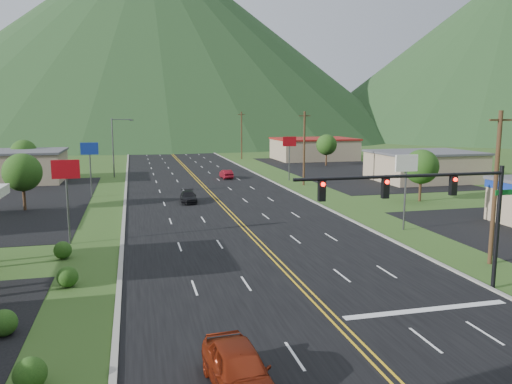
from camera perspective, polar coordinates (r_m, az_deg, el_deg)
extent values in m
cylinder|color=black|center=(30.97, 25.86, -3.72)|extent=(0.24, 0.24, 7.00)
cylinder|color=black|center=(27.02, 16.48, 1.75)|extent=(12.00, 0.18, 0.18)
cube|color=#0C591E|center=(30.88, 26.69, -0.03)|extent=(1.40, 0.06, 0.30)
cube|color=black|center=(28.72, 21.60, 0.69)|extent=(0.35, 0.28, 1.05)
sphere|color=#FF0C05|center=(28.53, 21.85, 1.33)|extent=(0.22, 0.22, 0.22)
cube|color=black|center=(26.61, 14.56, 0.42)|extent=(0.35, 0.28, 1.05)
sphere|color=#FF0C05|center=(26.40, 14.77, 1.11)|extent=(0.22, 0.22, 0.22)
cube|color=black|center=(25.14, 7.52, 0.14)|extent=(0.35, 0.28, 1.05)
sphere|color=#FF0C05|center=(24.92, 7.69, 0.87)|extent=(0.22, 0.22, 0.22)
cylinder|color=#59595E|center=(79.34, -16.02, 4.87)|extent=(0.20, 0.20, 9.00)
cylinder|color=#59595E|center=(79.12, -15.11, 8.01)|extent=(2.88, 0.12, 0.12)
cube|color=#59595E|center=(79.11, -14.06, 7.98)|extent=(0.60, 0.25, 0.18)
cube|color=tan|center=(76.56, 18.68, 2.72)|extent=(14.00, 11.00, 4.00)
cube|color=#4C4C51|center=(76.37, 18.76, 4.32)|extent=(14.40, 11.40, 0.30)
cube|color=tan|center=(106.11, 6.62, 4.84)|extent=(16.00, 12.00, 4.20)
cube|color=maroon|center=(105.97, 6.65, 6.05)|extent=(16.40, 12.40, 0.30)
cylinder|color=#59595E|center=(40.09, -20.67, -2.10)|extent=(0.16, 0.16, 5.00)
cube|color=#A30912|center=(39.63, -20.93, 2.44)|extent=(2.00, 0.18, 1.40)
cylinder|color=#59595E|center=(61.74, -18.36, 1.77)|extent=(0.16, 0.16, 5.00)
cube|color=navy|center=(61.44, -18.51, 4.73)|extent=(2.00, 0.18, 1.40)
cylinder|color=#59595E|center=(43.82, 16.64, -0.98)|extent=(0.16, 0.16, 5.00)
cube|color=white|center=(43.40, 16.83, 3.18)|extent=(2.00, 0.18, 1.40)
cylinder|color=#59595E|center=(72.93, 3.82, 3.28)|extent=(0.16, 0.16, 5.00)
cube|color=#A30912|center=(72.68, 3.84, 5.79)|extent=(2.00, 0.18, 1.40)
cylinder|color=#382314|center=(55.82, -24.98, -0.39)|extent=(0.30, 0.30, 3.00)
sphere|color=#1F4212|center=(55.51, -25.15, 2.05)|extent=(3.84, 3.84, 3.84)
cylinder|color=#382314|center=(83.07, -24.88, 2.47)|extent=(0.30, 0.30, 3.00)
sphere|color=#1F4212|center=(82.86, -25.00, 4.12)|extent=(3.84, 3.84, 3.84)
cylinder|color=#382314|center=(58.73, 18.25, 0.44)|extent=(0.30, 0.30, 3.00)
sphere|color=#1F4212|center=(58.44, 18.37, 2.77)|extent=(3.84, 3.84, 3.84)
cylinder|color=#382314|center=(94.29, 8.03, 3.92)|extent=(0.30, 0.30, 3.00)
sphere|color=#1F4212|center=(94.11, 8.06, 5.37)|extent=(3.84, 3.84, 3.84)
cylinder|color=#382314|center=(35.63, 25.66, 0.32)|extent=(0.28, 0.28, 10.00)
cube|color=#382314|center=(35.30, 26.16, 7.40)|extent=(1.60, 0.12, 0.12)
cylinder|color=#382314|center=(68.15, 5.52, 4.96)|extent=(0.28, 0.28, 10.00)
cube|color=#382314|center=(67.98, 5.58, 8.66)|extent=(1.60, 0.12, 0.12)
cylinder|color=#382314|center=(106.64, -1.67, 6.48)|extent=(0.28, 0.28, 10.00)
cube|color=#382314|center=(106.53, -1.68, 8.84)|extent=(1.60, 0.12, 0.12)
cylinder|color=#382314|center=(145.95, -5.03, 7.16)|extent=(0.28, 0.28, 10.00)
cube|color=#382314|center=(145.87, -5.06, 8.88)|extent=(1.60, 0.12, 0.12)
cone|color=#183418|center=(231.59, -12.05, 17.01)|extent=(220.00, 220.00, 85.00)
cone|color=#183418|center=(244.13, 27.07, 14.05)|extent=(180.00, 180.00, 70.00)
imported|color=maroon|center=(18.76, -1.97, -19.72)|extent=(2.32, 5.08, 1.69)
imported|color=black|center=(55.56, -7.72, -0.58)|extent=(1.94, 4.31, 1.22)
imported|color=maroon|center=(75.16, -3.42, 2.03)|extent=(1.54, 3.99, 1.30)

